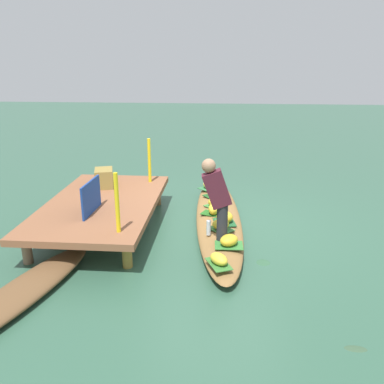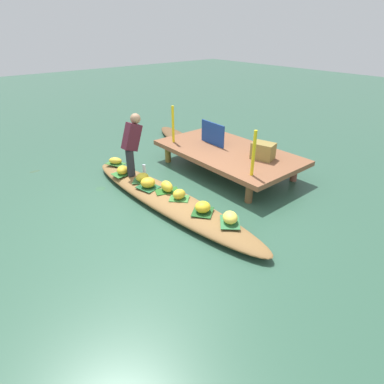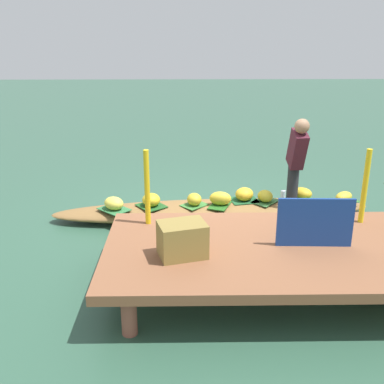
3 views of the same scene
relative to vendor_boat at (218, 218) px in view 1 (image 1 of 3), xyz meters
name	(u,v)px [view 1 (image 1 of 3)]	position (x,y,z in m)	size (l,w,h in m)	color
canal_water	(218,224)	(0.00, 0.00, -0.11)	(40.00, 40.00, 0.00)	#305843
dock_platform	(102,205)	(-0.39, 1.95, 0.32)	(3.20, 1.80, 0.49)	brown
vendor_boat	(218,218)	(0.00, 0.00, 0.00)	(4.54, 0.76, 0.22)	olive
moored_boat	(21,293)	(-2.57, 2.32, -0.02)	(2.67, 0.57, 0.18)	brown
leaf_mat_0	(221,229)	(-0.75, -0.05, 0.11)	(0.37, 0.28, 0.01)	#38703A
banana_bunch_0	(221,224)	(-0.75, -0.05, 0.20)	(0.27, 0.21, 0.17)	gold
leaf_mat_1	(229,245)	(-1.32, -0.18, 0.11)	(0.40, 0.30, 0.01)	#337833
banana_bunch_1	(229,240)	(-1.32, -0.18, 0.19)	(0.29, 0.23, 0.16)	gold
leaf_mat_2	(215,207)	(0.27, 0.07, 0.11)	(0.34, 0.26, 0.01)	#3B7C36
banana_bunch_2	(215,202)	(0.27, 0.07, 0.20)	(0.24, 0.20, 0.17)	gold
leaf_mat_3	(224,222)	(-0.46, -0.11, 0.11)	(0.39, 0.33, 0.01)	#1E572E
banana_bunch_3	(225,217)	(-0.46, -0.11, 0.21)	(0.28, 0.25, 0.19)	yellow
leaf_mat_4	(214,214)	(-0.10, 0.07, 0.11)	(0.43, 0.24, 0.01)	#255F1E
banana_bunch_4	(214,209)	(-0.10, 0.07, 0.21)	(0.31, 0.19, 0.20)	yellow
leaf_mat_5	(209,188)	(1.37, 0.22, 0.11)	(0.40, 0.30, 0.01)	#30703F
banana_bunch_5	(209,184)	(1.37, 0.22, 0.20)	(0.29, 0.23, 0.18)	#F9DE50
leaf_mat_6	(214,196)	(0.87, 0.10, 0.11)	(0.37, 0.33, 0.01)	#1F5321
banana_bunch_6	(214,191)	(0.87, 0.10, 0.20)	(0.26, 0.25, 0.18)	yellow
leaf_mat_7	(219,264)	(-1.88, -0.05, 0.11)	(0.41, 0.24, 0.01)	#377430
banana_bunch_7	(219,259)	(-1.88, -0.05, 0.18)	(0.30, 0.18, 0.14)	gold
vendor_person	(217,195)	(-1.14, 0.01, 0.81)	(0.21, 0.45, 1.23)	#28282D
water_bottle	(209,228)	(-0.97, 0.13, 0.22)	(0.07, 0.07, 0.23)	silver
market_banner	(91,197)	(-0.89, 1.95, 0.64)	(0.75, 0.03, 0.51)	navy
railing_post_west	(117,203)	(-1.59, 1.35, 0.81)	(0.06, 0.06, 0.85)	yellow
railing_post_east	(149,160)	(0.81, 1.35, 0.81)	(0.06, 0.06, 0.85)	yellow
produce_crate	(104,178)	(0.43, 2.13, 0.55)	(0.44, 0.32, 0.34)	olive
drifting_plant_0	(263,262)	(-1.39, -0.67, -0.10)	(0.20, 0.20, 0.01)	#2E583B
drifting_plant_1	(356,349)	(-3.14, -1.45, -0.10)	(0.23, 0.10, 0.01)	#345037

